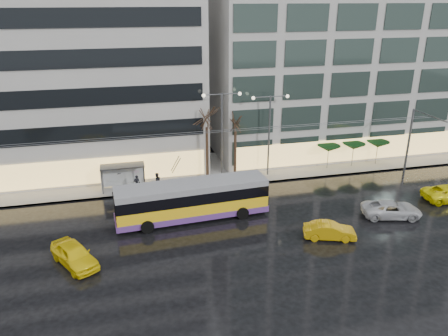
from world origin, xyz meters
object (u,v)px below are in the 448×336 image
object	(u,v)px
trolleybus	(192,201)
street_lamp_near	(222,125)
bus_shelter	(119,172)
taxi_a	(74,255)

from	to	relation	value
trolleybus	street_lamp_near	distance (m)	9.85
bus_shelter	street_lamp_near	distance (m)	11.14
trolleybus	bus_shelter	world-z (taller)	trolleybus
taxi_a	bus_shelter	bearing A→B (deg)	44.51
trolleybus	street_lamp_near	size ratio (longest dim) A/B	1.45
bus_shelter	taxi_a	xyz separation A→B (m)	(-3.38, -12.44, -1.17)
trolleybus	taxi_a	distance (m)	10.59
bus_shelter	taxi_a	size ratio (longest dim) A/B	0.90
trolleybus	taxi_a	size ratio (longest dim) A/B	2.81
trolleybus	bus_shelter	xyz separation A→B (m)	(-5.97, 7.54, 0.33)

